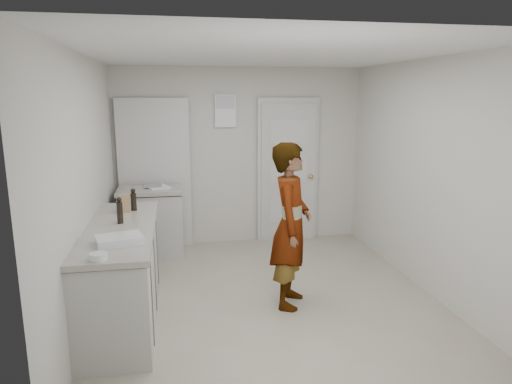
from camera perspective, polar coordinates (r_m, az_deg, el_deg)
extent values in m
plane|color=#A49D8A|center=(4.99, 1.43, -13.06)|extent=(4.00, 4.00, 0.00)
plane|color=beige|center=(6.55, -2.04, 4.42)|extent=(3.50, 0.00, 3.50)
plane|color=beige|center=(2.74, 10.08, -6.64)|extent=(3.50, 0.00, 3.50)
plane|color=beige|center=(4.59, -20.43, 0.37)|extent=(0.00, 4.00, 4.00)
plane|color=beige|center=(5.24, 20.61, 1.74)|extent=(0.00, 4.00, 4.00)
plane|color=silver|center=(4.54, 1.61, 16.87)|extent=(4.00, 4.00, 0.00)
cube|color=silver|center=(6.65, 4.05, 2.34)|extent=(0.80, 0.05, 2.00)
cube|color=silver|center=(6.68, 3.99, 2.64)|extent=(0.90, 0.04, 2.10)
sphere|color=#B89446|center=(6.70, 6.88, 1.92)|extent=(0.07, 0.07, 0.07)
cube|color=white|center=(6.44, -3.83, 10.08)|extent=(0.30, 0.02, 0.45)
cube|color=black|center=(6.50, -12.53, 2.03)|extent=(0.90, 0.05, 2.04)
cube|color=silver|center=(6.46, -12.54, 2.07)|extent=(0.98, 0.02, 2.10)
cube|color=#BBBBB6|center=(4.58, -16.35, -10.09)|extent=(0.60, 1.90, 0.86)
cube|color=black|center=(4.74, -16.07, -14.46)|extent=(0.56, 1.86, 0.08)
cube|color=#A9A79B|center=(4.43, -16.71, -4.44)|extent=(0.64, 1.96, 0.05)
cube|color=#BBBBB6|center=(6.22, -12.88, -4.02)|extent=(0.80, 0.55, 0.86)
cube|color=black|center=(6.34, -12.71, -7.41)|extent=(0.75, 0.54, 0.08)
cube|color=#A9A79B|center=(6.11, -13.08, 0.23)|extent=(0.84, 0.61, 0.05)
imported|color=silver|center=(4.59, 4.39, -4.21)|extent=(0.60, 0.72, 1.67)
cube|color=#97734B|center=(4.90, -16.13, -1.41)|extent=(0.12, 0.07, 0.19)
cylinder|color=tan|center=(5.07, -14.88, -1.53)|extent=(0.05, 0.05, 0.08)
cylinder|color=black|center=(4.96, -15.05, -1.18)|extent=(0.06, 0.06, 0.19)
sphere|color=black|center=(4.94, -15.13, 0.17)|extent=(0.05, 0.05, 0.05)
cylinder|color=black|center=(4.49, -16.65, -2.49)|extent=(0.06, 0.06, 0.21)
sphere|color=black|center=(4.46, -16.75, -0.90)|extent=(0.05, 0.05, 0.05)
cube|color=silver|center=(3.91, -16.71, -5.73)|extent=(0.42, 0.34, 0.06)
cube|color=white|center=(3.92, -16.71, -5.84)|extent=(0.36, 0.29, 0.05)
cylinder|color=silver|center=(3.59, -19.11, -7.63)|extent=(0.13, 0.13, 0.05)
sphere|color=white|center=(3.58, -19.45, -7.69)|extent=(0.04, 0.04, 0.04)
sphere|color=white|center=(3.60, -18.77, -7.57)|extent=(0.04, 0.04, 0.04)
cube|color=white|center=(6.16, -12.21, 0.66)|extent=(0.37, 0.41, 0.01)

